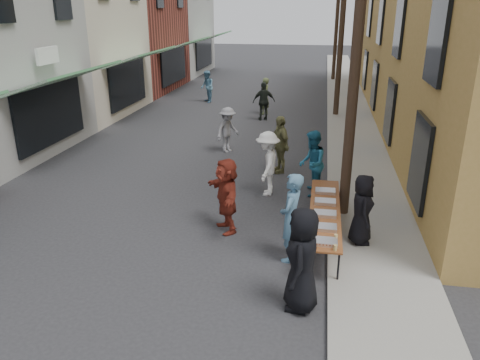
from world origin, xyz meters
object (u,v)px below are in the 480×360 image
(catering_tray_sausage, at_px, (325,242))
(guest_front_c, at_px, (312,163))
(guest_front_a, at_px, (302,260))
(utility_pole_far, at_px, (337,16))
(server, at_px, (362,209))
(utility_pole_mid, at_px, (342,21))
(serving_table, at_px, (325,212))
(utility_pole_near, at_px, (358,38))

(catering_tray_sausage, distance_m, guest_front_c, 4.45)
(guest_front_a, xyz_separation_m, guest_front_c, (0.00, 5.56, -0.03))
(utility_pole_far, relative_size, server, 5.52)
(utility_pole_mid, distance_m, server, 14.09)
(utility_pole_mid, height_order, guest_front_c, utility_pole_mid)
(serving_table, bearing_deg, utility_pole_far, 88.87)
(utility_pole_far, xyz_separation_m, guest_front_a, (-0.90, -28.21, -3.52))
(utility_pole_far, distance_m, catering_tray_sausage, 27.34)
(server, bearing_deg, utility_pole_mid, -4.08)
(utility_pole_near, bearing_deg, guest_front_c, 123.64)
(utility_pole_near, height_order, guest_front_c, utility_pole_near)
(utility_pole_near, height_order, utility_pole_far, same)
(utility_pole_mid, bearing_deg, guest_front_a, -93.18)
(catering_tray_sausage, xyz_separation_m, guest_front_a, (-0.40, -1.13, 0.19))
(utility_pole_mid, bearing_deg, server, -88.70)
(catering_tray_sausage, bearing_deg, serving_table, 90.00)
(utility_pole_mid, height_order, serving_table, utility_pole_mid)
(utility_pole_far, distance_m, serving_table, 25.72)
(guest_front_a, height_order, server, guest_front_a)
(guest_front_c, bearing_deg, catering_tray_sausage, 4.08)
(utility_pole_far, distance_m, server, 25.87)
(utility_pole_near, distance_m, utility_pole_mid, 12.00)
(guest_front_c, bearing_deg, guest_front_a, -1.08)
(serving_table, xyz_separation_m, guest_front_a, (-0.40, -2.78, 0.27))
(utility_pole_near, distance_m, server, 3.95)
(utility_pole_near, relative_size, utility_pole_far, 1.00)
(catering_tray_sausage, bearing_deg, utility_pole_far, 88.94)
(utility_pole_near, distance_m, catering_tray_sausage, 4.85)
(guest_front_a, distance_m, server, 2.86)
(guest_front_a, relative_size, server, 1.21)
(utility_pole_near, xyz_separation_m, server, (0.31, -1.62, -3.58))
(utility_pole_mid, bearing_deg, utility_pole_far, 90.00)
(utility_pole_mid, xyz_separation_m, serving_table, (-0.50, -13.43, -3.79))
(utility_pole_mid, relative_size, utility_pole_far, 1.00)
(serving_table, relative_size, server, 2.45)
(serving_table, height_order, server, server)
(utility_pole_far, bearing_deg, guest_front_c, -92.28)
(utility_pole_far, height_order, guest_front_c, utility_pole_far)
(utility_pole_far, relative_size, guest_front_c, 4.73)
(catering_tray_sausage, relative_size, server, 0.31)
(utility_pole_near, relative_size, guest_front_a, 4.58)
(serving_table, height_order, catering_tray_sausage, catering_tray_sausage)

